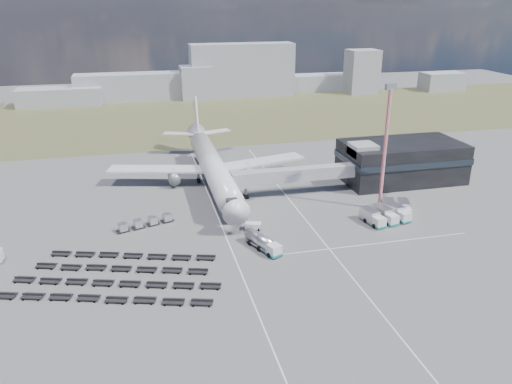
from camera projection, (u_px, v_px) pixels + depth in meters
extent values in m
plane|color=#565659|center=(238.00, 239.00, 97.70)|extent=(420.00, 420.00, 0.00)
cube|color=#4C4B2D|center=(182.00, 118.00, 197.40)|extent=(420.00, 90.00, 0.01)
cube|color=silver|center=(223.00, 230.00, 101.79)|extent=(0.25, 110.00, 0.01)
cube|color=silver|center=(307.00, 221.00, 105.72)|extent=(0.25, 110.00, 0.01)
cube|color=silver|center=(373.00, 244.00, 95.91)|extent=(40.00, 0.25, 0.01)
cube|color=black|center=(401.00, 161.00, 128.13)|extent=(30.00, 16.00, 10.00)
cube|color=#262D38|center=(402.00, 157.00, 127.69)|extent=(30.40, 16.40, 1.60)
cube|color=#939399|center=(363.00, 150.00, 122.07)|extent=(6.00, 6.00, 3.00)
cube|color=#939399|center=(295.00, 174.00, 118.39)|extent=(29.80, 3.00, 3.00)
cube|color=#939399|center=(240.00, 179.00, 115.01)|extent=(4.00, 3.60, 3.40)
cylinder|color=slate|center=(246.00, 188.00, 116.71)|extent=(0.70, 0.70, 5.10)
cylinder|color=black|center=(246.00, 197.00, 117.47)|extent=(1.40, 0.90, 1.40)
cylinder|color=silver|center=(213.00, 167.00, 122.97)|extent=(5.60, 48.00, 5.60)
cone|color=silver|center=(234.00, 208.00, 98.95)|extent=(5.60, 5.00, 5.60)
cone|color=silver|center=(198.00, 136.00, 148.06)|extent=(5.60, 8.00, 5.60)
cube|color=black|center=(232.00, 200.00, 100.48)|extent=(2.20, 2.00, 0.80)
cube|color=silver|center=(159.00, 169.00, 125.10)|extent=(25.59, 11.38, 0.50)
cube|color=silver|center=(259.00, 162.00, 130.78)|extent=(25.59, 11.38, 0.50)
cylinder|color=slate|center=(174.00, 177.00, 124.67)|extent=(3.00, 5.00, 3.00)
cylinder|color=slate|center=(248.00, 171.00, 128.82)|extent=(3.00, 5.00, 3.00)
cube|color=silver|center=(179.00, 134.00, 148.53)|extent=(9.49, 5.63, 0.35)
cube|color=silver|center=(215.00, 132.00, 150.93)|extent=(9.49, 5.63, 0.35)
cube|color=silver|center=(196.00, 114.00, 148.72)|extent=(0.50, 9.06, 11.45)
cylinder|color=slate|center=(229.00, 215.00, 105.40)|extent=(0.50, 0.50, 2.50)
cylinder|color=slate|center=(199.00, 178.00, 127.36)|extent=(0.60, 0.60, 2.50)
cylinder|color=slate|center=(223.00, 176.00, 128.76)|extent=(0.60, 0.60, 2.50)
cylinder|color=black|center=(229.00, 219.00, 105.68)|extent=(0.50, 1.20, 1.20)
cube|color=#9699A3|center=(60.00, 97.00, 219.40)|extent=(35.67, 12.00, 7.68)
cube|color=#9699A3|center=(132.00, 87.00, 230.19)|extent=(50.83, 12.00, 12.19)
cube|color=#9699A3|center=(196.00, 83.00, 232.63)|extent=(14.11, 12.00, 15.09)
cube|color=#9699A3|center=(242.00, 70.00, 237.80)|extent=(49.09, 12.00, 24.58)
cube|color=#9699A3|center=(318.00, 83.00, 254.74)|extent=(48.66, 12.00, 8.16)
cube|color=#9699A3|center=(362.00, 72.00, 246.59)|extent=(14.69, 12.00, 20.91)
cube|color=#9699A3|center=(442.00, 81.00, 255.99)|extent=(20.90, 12.00, 8.87)
cube|color=silver|center=(274.00, 250.00, 90.76)|extent=(2.85, 2.85, 2.08)
cube|color=#157973|center=(274.00, 254.00, 91.06)|extent=(2.97, 2.97, 0.45)
cylinder|color=silver|center=(260.00, 239.00, 93.94)|extent=(4.73, 7.13, 2.26)
cube|color=slate|center=(260.00, 244.00, 94.32)|extent=(4.65, 7.10, 0.32)
cylinder|color=black|center=(264.00, 248.00, 93.38)|extent=(2.56, 1.84, 1.00)
cube|color=silver|center=(253.00, 226.00, 101.60)|extent=(3.58, 2.60, 1.46)
cube|color=silver|center=(241.00, 177.00, 126.33)|extent=(4.73, 7.20, 3.12)
cube|color=#157973|center=(241.00, 182.00, 126.79)|extent=(4.87, 7.34, 0.50)
cube|color=silver|center=(379.00, 222.00, 102.15)|extent=(2.56, 2.49, 2.10)
cube|color=#157973|center=(379.00, 226.00, 102.44)|extent=(2.67, 2.60, 0.43)
cube|color=silver|center=(370.00, 215.00, 104.85)|extent=(3.09, 4.76, 2.49)
cube|color=silver|center=(392.00, 220.00, 103.41)|extent=(2.56, 2.49, 2.10)
cube|color=#157973|center=(392.00, 223.00, 103.70)|extent=(2.67, 2.60, 0.43)
cube|color=silver|center=(382.00, 212.00, 106.11)|extent=(3.09, 4.76, 2.49)
cube|color=silver|center=(404.00, 217.00, 104.67)|extent=(2.56, 2.49, 2.10)
cube|color=#157973|center=(404.00, 220.00, 104.96)|extent=(2.67, 2.60, 0.43)
cube|color=silver|center=(394.00, 210.00, 107.37)|extent=(3.09, 4.76, 2.49)
cube|color=silver|center=(391.00, 213.00, 106.90)|extent=(2.64, 2.58, 2.02)
cube|color=#157973|center=(391.00, 216.00, 107.18)|extent=(2.75, 2.69, 0.41)
cube|color=silver|center=(389.00, 205.00, 109.75)|extent=(3.41, 4.70, 2.39)
cube|color=silver|center=(406.00, 213.00, 106.66)|extent=(2.64, 2.58, 2.02)
cube|color=#157973|center=(406.00, 216.00, 106.94)|extent=(2.75, 2.69, 0.41)
cube|color=silver|center=(403.00, 206.00, 109.51)|extent=(3.41, 4.70, 2.39)
cube|color=black|center=(123.00, 231.00, 100.67)|extent=(2.94, 2.30, 0.18)
cube|color=silver|center=(123.00, 227.00, 100.36)|extent=(1.99, 1.99, 1.48)
cube|color=black|center=(138.00, 227.00, 102.21)|extent=(2.94, 2.30, 0.18)
cube|color=silver|center=(138.00, 223.00, 101.91)|extent=(1.99, 1.99, 1.48)
cube|color=black|center=(153.00, 224.00, 103.76)|extent=(2.94, 2.30, 0.18)
cube|color=silver|center=(153.00, 220.00, 103.45)|extent=(1.99, 1.99, 1.48)
cube|color=black|center=(167.00, 220.00, 105.30)|extent=(2.94, 2.30, 0.18)
cube|color=silver|center=(167.00, 217.00, 104.99)|extent=(1.99, 1.99, 1.48)
cube|color=black|center=(103.00, 298.00, 77.79)|extent=(34.71, 12.11, 0.81)
cube|color=black|center=(113.00, 282.00, 82.17)|extent=(34.71, 12.11, 0.81)
cube|color=black|center=(121.00, 268.00, 86.54)|extent=(30.43, 10.79, 0.81)
cube|color=black|center=(129.00, 255.00, 90.91)|extent=(30.43, 10.79, 0.81)
cylinder|color=red|center=(385.00, 151.00, 107.07)|extent=(0.75, 0.75, 26.89)
cube|color=slate|center=(391.00, 87.00, 102.09)|extent=(2.66, 1.10, 1.29)
cube|color=#565659|center=(379.00, 208.00, 111.88)|extent=(2.15, 2.15, 0.32)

